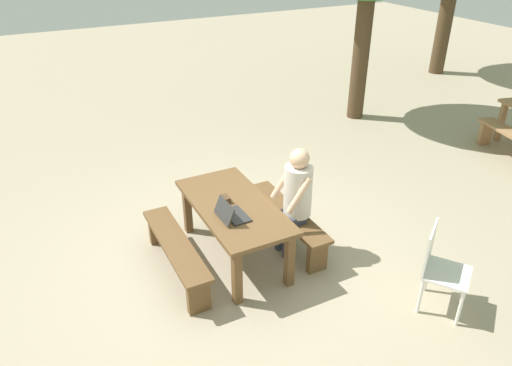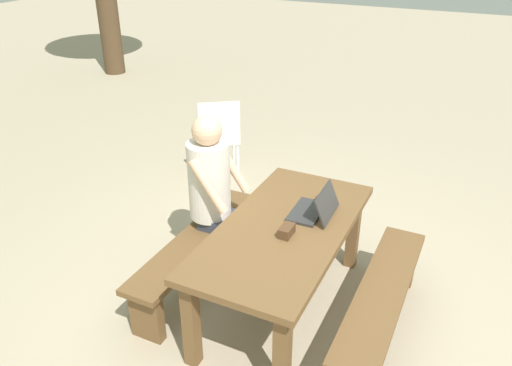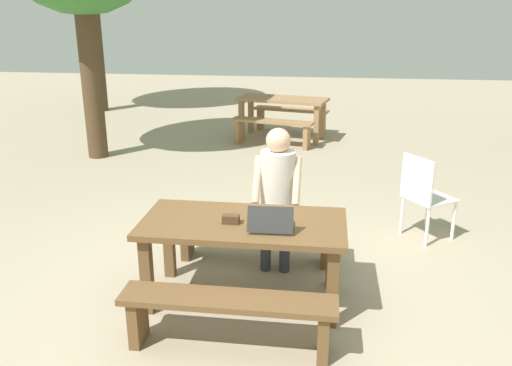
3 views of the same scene
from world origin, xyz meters
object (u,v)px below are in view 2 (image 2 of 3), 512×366
Objects in this scene: plastic_chair at (219,136)px; small_pouch at (287,231)px; person_seated at (213,185)px; laptop at (315,208)px; picnic_table_front at (283,240)px.

small_pouch is at bearing 95.58° from plastic_chair.
person_seated reaches higher than plastic_chair.
person_seated is at bearing -89.80° from laptop.
picnic_table_front is at bearing -107.30° from person_seated.
plastic_chair is at bearing 40.72° from small_pouch.
laptop reaches higher than small_pouch.
small_pouch is (-0.34, 0.08, -0.02)m from laptop.
small_pouch is at bearing -14.78° from laptop.
plastic_chair is at bearing 28.18° from person_seated.
laptop reaches higher than plastic_chair.
small_pouch is at bearing -147.91° from picnic_table_front.
laptop reaches higher than picnic_table_front.
picnic_table_front is 1.82× the size of plastic_chair.
laptop is 0.39× the size of plastic_chair.
person_seated is 1.45× the size of plastic_chair.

